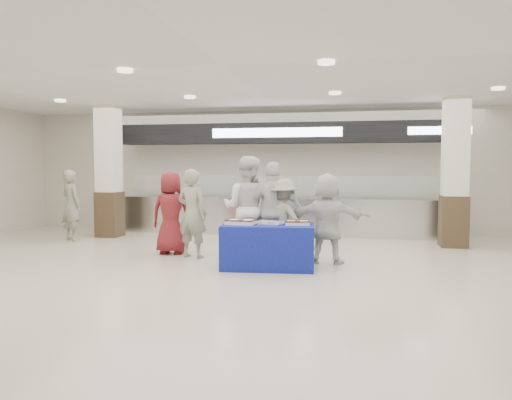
% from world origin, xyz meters
% --- Properties ---
extents(ground, '(14.00, 14.00, 0.00)m').
position_xyz_m(ground, '(0.00, 0.00, 0.00)').
color(ground, beige).
rests_on(ground, ground).
extents(serving_line, '(8.70, 0.85, 2.80)m').
position_xyz_m(serving_line, '(0.00, 5.40, 1.16)').
color(serving_line, silver).
rests_on(serving_line, ground).
extents(column_left, '(0.55, 0.55, 3.20)m').
position_xyz_m(column_left, '(-4.00, 4.20, 1.53)').
color(column_left, '#352618').
rests_on(column_left, ground).
extents(column_right, '(0.55, 0.55, 3.20)m').
position_xyz_m(column_right, '(4.00, 4.20, 1.53)').
color(column_right, '#352618').
rests_on(column_right, ground).
extents(display_table, '(1.61, 0.92, 0.75)m').
position_xyz_m(display_table, '(0.48, 1.18, 0.38)').
color(display_table, navy).
rests_on(display_table, ground).
extents(sheet_cake_left, '(0.50, 0.40, 0.10)m').
position_xyz_m(sheet_cake_left, '(0.02, 1.16, 0.80)').
color(sheet_cake_left, white).
rests_on(sheet_cake_left, display_table).
extents(sheet_cake_right, '(0.44, 0.37, 0.09)m').
position_xyz_m(sheet_cake_right, '(0.97, 1.27, 0.79)').
color(sheet_cake_right, white).
rests_on(sheet_cake_right, display_table).
extents(cupcake_tray, '(0.42, 0.36, 0.06)m').
position_xyz_m(cupcake_tray, '(0.52, 1.21, 0.78)').
color(cupcake_tray, '#ACABB0').
rests_on(cupcake_tray, display_table).
extents(civilian_maroon, '(0.81, 0.53, 1.63)m').
position_xyz_m(civilian_maroon, '(-1.64, 2.20, 0.81)').
color(civilian_maroon, maroon).
rests_on(civilian_maroon, ground).
extents(soldier_a, '(0.69, 0.54, 1.68)m').
position_xyz_m(soldier_a, '(-1.10, 1.89, 0.84)').
color(soldier_a, gray).
rests_on(soldier_a, ground).
extents(chef_tall, '(0.97, 0.77, 1.92)m').
position_xyz_m(chef_tall, '(-0.05, 1.93, 0.96)').
color(chef_tall, silver).
rests_on(chef_tall, ground).
extents(chef_short, '(1.11, 0.56, 1.82)m').
position_xyz_m(chef_short, '(0.48, 1.82, 0.91)').
color(chef_short, silver).
rests_on(chef_short, ground).
extents(soldier_b, '(1.13, 0.92, 1.52)m').
position_xyz_m(soldier_b, '(0.64, 1.82, 0.76)').
color(soldier_b, gray).
rests_on(soldier_b, ground).
extents(civilian_white, '(1.53, 0.60, 1.61)m').
position_xyz_m(civilian_white, '(1.44, 1.83, 0.81)').
color(civilian_white, silver).
rests_on(civilian_white, ground).
extents(soldier_bg, '(0.72, 0.63, 1.65)m').
position_xyz_m(soldier_bg, '(-4.53, 3.38, 0.82)').
color(soldier_bg, gray).
rests_on(soldier_bg, ground).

